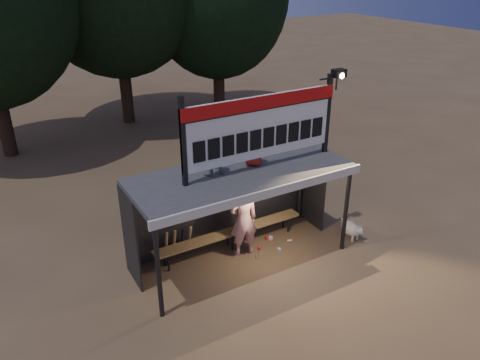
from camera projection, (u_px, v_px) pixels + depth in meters
ground at (241, 258)px, 11.34m from camera, size 80.00×80.00×0.00m
player at (244, 220)px, 11.16m from camera, size 0.75×0.56×1.88m
child_a at (210, 149)px, 9.97m from camera, size 0.59×0.47×1.18m
child_b at (254, 144)px, 10.46m from camera, size 0.59×0.54×1.01m
dugout_shelter at (236, 187)px, 10.74m from camera, size 5.10×2.08×2.32m
scoreboard_assembly at (264, 124)px, 10.15m from camera, size 4.10×0.27×1.99m
bench at (230, 233)px, 11.58m from camera, size 4.00×0.35×0.48m
dog at (352, 229)px, 12.05m from camera, size 0.36×0.81×0.49m
bats at (178, 242)px, 11.21m from camera, size 0.68×0.35×0.84m
litter at (271, 245)px, 11.82m from camera, size 1.21×0.73×0.08m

